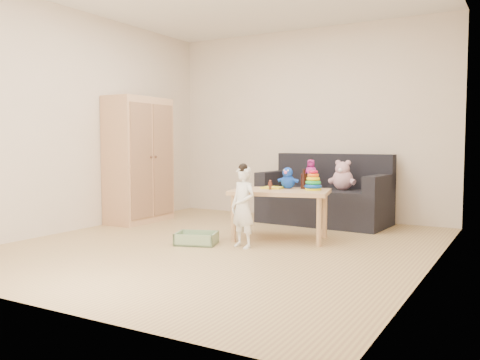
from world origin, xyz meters
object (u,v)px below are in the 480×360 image
Objects in this scene: play_table at (280,215)px; toddler at (243,208)px; wardrobe at (139,160)px; sofa at (324,206)px.

toddler is (-0.14, -0.56, 0.13)m from play_table.
sofa is (2.17, 1.04, -0.59)m from wardrobe.
wardrobe is at bearing 175.95° from toddler.
play_table is 1.29× the size of toddler.
wardrobe is 1.01× the size of sofa.
toddler is at bearing -91.48° from sofa.
toddler is (2.00, -0.77, -0.42)m from wardrobe.
wardrobe is 2.48m from sofa.
wardrobe is 1.59× the size of play_table.
toddler is at bearing -20.97° from wardrobe.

